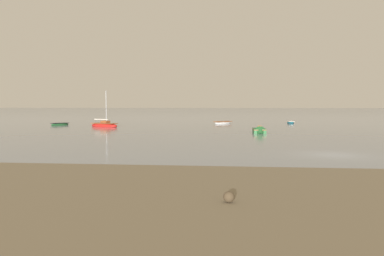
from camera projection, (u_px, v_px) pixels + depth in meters
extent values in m
plane|color=gray|center=(334.00, 155.00, 30.18)|extent=(800.00, 800.00, 0.00)
sphere|color=#493A28|center=(229.00, 197.00, 14.45)|extent=(0.42, 0.42, 0.42)
ellipsoid|color=#197084|center=(290.00, 123.00, 81.19)|extent=(1.27, 3.67, 0.58)
cube|color=silver|center=(290.00, 121.00, 81.18)|extent=(1.25, 3.37, 0.08)
cube|color=silver|center=(290.00, 122.00, 81.18)|extent=(1.13, 0.24, 0.06)
cube|color=#23602D|center=(259.00, 131.00, 53.96)|extent=(1.67, 3.95, 0.77)
cone|color=#23602D|center=(260.00, 132.00, 51.91)|extent=(1.56, 1.24, 1.55)
cube|color=brown|center=(259.00, 129.00, 53.89)|extent=(1.70, 4.04, 0.09)
cube|color=brown|center=(260.00, 127.00, 53.32)|extent=(0.52, 0.35, 0.43)
cube|color=black|center=(258.00, 130.00, 55.86)|extent=(0.31, 0.24, 0.55)
ellipsoid|color=red|center=(104.00, 126.00, 68.00)|extent=(6.03, 4.22, 1.01)
cube|color=brown|center=(104.00, 123.00, 67.97)|extent=(5.16, 3.66, 0.10)
cube|color=brown|center=(105.00, 122.00, 67.80)|extent=(1.70, 1.52, 0.36)
cylinder|color=#B7BABF|center=(106.00, 107.00, 67.52)|extent=(0.10, 0.10, 5.53)
cylinder|color=beige|center=(101.00, 119.00, 68.32)|extent=(2.96, 1.61, 0.20)
ellipsoid|color=#23602D|center=(60.00, 124.00, 73.73)|extent=(2.98, 3.75, 0.57)
cube|color=black|center=(60.00, 123.00, 73.71)|extent=(2.80, 3.49, 0.08)
cube|color=black|center=(60.00, 124.00, 73.72)|extent=(1.07, 0.79, 0.06)
ellipsoid|color=white|center=(223.00, 123.00, 78.71)|extent=(4.03, 4.38, 0.70)
cube|color=brown|center=(223.00, 121.00, 78.69)|extent=(3.78, 4.09, 0.09)
cube|color=brown|center=(223.00, 122.00, 78.70)|extent=(1.23, 1.10, 0.07)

